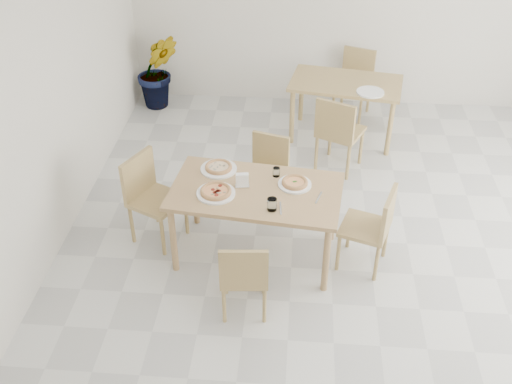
# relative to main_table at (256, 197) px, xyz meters

# --- Properties ---
(main_table) EXTENTS (1.60, 1.02, 0.75)m
(main_table) POSITION_rel_main_table_xyz_m (0.00, 0.00, 0.00)
(main_table) COLOR tan
(main_table) RESTS_ON ground
(chair_south) EXTENTS (0.42, 0.42, 0.79)m
(chair_south) POSITION_rel_main_table_xyz_m (-0.03, -0.78, -0.21)
(chair_south) COLOR tan
(chair_south) RESTS_ON ground
(chair_north) EXTENTS (0.49, 0.49, 0.80)m
(chair_north) POSITION_rel_main_table_xyz_m (0.05, 0.81, -0.21)
(chair_north) COLOR tan
(chair_north) RESTS_ON ground
(chair_west) EXTENTS (0.59, 0.59, 0.89)m
(chair_west) POSITION_rel_main_table_xyz_m (-1.04, 0.20, -0.15)
(chair_west) COLOR tan
(chair_west) RESTS_ON ground
(chair_east) EXTENTS (0.52, 0.52, 0.84)m
(chair_east) POSITION_rel_main_table_xyz_m (1.07, -0.08, -0.18)
(chair_east) COLOR tan
(chair_east) RESTS_ON ground
(plate_margherita) EXTENTS (0.30, 0.30, 0.02)m
(plate_margherita) POSITION_rel_main_table_xyz_m (0.34, 0.10, 0.09)
(plate_margherita) COLOR white
(plate_margherita) RESTS_ON main_table
(plate_mushroom) EXTENTS (0.34, 0.34, 0.02)m
(plate_mushroom) POSITION_rel_main_table_xyz_m (-0.37, 0.29, 0.09)
(plate_mushroom) COLOR white
(plate_mushroom) RESTS_ON main_table
(plate_pepperoni) EXTENTS (0.34, 0.34, 0.02)m
(plate_pepperoni) POSITION_rel_main_table_xyz_m (-0.35, -0.10, 0.09)
(plate_pepperoni) COLOR white
(plate_pepperoni) RESTS_ON main_table
(pizza_margherita) EXTENTS (0.26, 0.26, 0.03)m
(pizza_margherita) POSITION_rel_main_table_xyz_m (0.34, 0.10, 0.11)
(pizza_margherita) COLOR tan
(pizza_margherita) RESTS_ON plate_margherita
(pizza_mushroom) EXTENTS (0.31, 0.31, 0.03)m
(pizza_mushroom) POSITION_rel_main_table_xyz_m (-0.37, 0.29, 0.11)
(pizza_mushroom) COLOR tan
(pizza_mushroom) RESTS_ON plate_mushroom
(pizza_pepperoni) EXTENTS (0.36, 0.36, 0.03)m
(pizza_pepperoni) POSITION_rel_main_table_xyz_m (-0.35, -0.10, 0.11)
(pizza_pepperoni) COLOR tan
(pizza_pepperoni) RESTS_ON plate_pepperoni
(tumbler_a) EXTENTS (0.08, 0.08, 0.11)m
(tumbler_a) POSITION_rel_main_table_xyz_m (0.16, -0.28, 0.14)
(tumbler_a) COLOR white
(tumbler_a) RESTS_ON main_table
(tumbler_b) EXTENTS (0.07, 0.07, 0.09)m
(tumbler_b) POSITION_rel_main_table_xyz_m (0.17, 0.23, 0.12)
(tumbler_b) COLOR white
(tumbler_b) RESTS_ON main_table
(napkin_holder) EXTENTS (0.13, 0.08, 0.14)m
(napkin_holder) POSITION_rel_main_table_xyz_m (-0.13, 0.03, 0.15)
(napkin_holder) COLOR silver
(napkin_holder) RESTS_ON main_table
(fork_a) EXTENTS (0.03, 0.18, 0.01)m
(fork_a) POSITION_rel_main_table_xyz_m (0.23, -0.26, 0.08)
(fork_a) COLOR silver
(fork_a) RESTS_ON main_table
(fork_b) EXTENTS (0.07, 0.19, 0.01)m
(fork_b) POSITION_rel_main_table_xyz_m (0.56, -0.08, 0.08)
(fork_b) COLOR silver
(fork_b) RESTS_ON main_table
(second_table) EXTENTS (1.42, 0.96, 0.75)m
(second_table) POSITION_rel_main_table_xyz_m (0.90, 2.32, -0.02)
(second_table) COLOR tan
(second_table) RESTS_ON ground
(chair_back_s) EXTENTS (0.61, 0.61, 0.92)m
(chair_back_s) POSITION_rel_main_table_xyz_m (0.79, 1.53, -0.13)
(chair_back_s) COLOR tan
(chair_back_s) RESTS_ON ground
(chair_back_n) EXTENTS (0.55, 0.55, 0.86)m
(chair_back_n) POSITION_rel_main_table_xyz_m (1.06, 2.99, -0.17)
(chair_back_n) COLOR tan
(chair_back_n) RESTS_ON ground
(plate_empty) EXTENTS (0.32, 0.32, 0.02)m
(plate_empty) POSITION_rel_main_table_xyz_m (1.16, 2.04, 0.09)
(plate_empty) COLOR white
(plate_empty) RESTS_ON second_table
(potted_plant) EXTENTS (0.67, 0.60, 1.02)m
(potted_plant) POSITION_rel_main_table_xyz_m (-1.55, 2.97, -0.16)
(potted_plant) COLOR #29601C
(potted_plant) RESTS_ON ground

